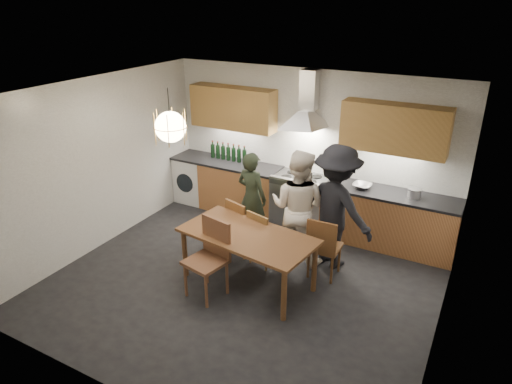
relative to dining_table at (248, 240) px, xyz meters
The scene contains 17 objects.
ground 0.67m from the dining_table, 169.02° to the right, with size 5.00×5.00×0.00m, color black.
room_shell 1.04m from the dining_table, 169.02° to the right, with size 5.02×4.52×2.61m.
counter_run 1.95m from the dining_table, 91.12° to the left, with size 5.00×0.62×0.90m.
range_stove 1.95m from the dining_table, 91.83° to the left, with size 0.90×0.60×0.92m.
wall_fixtures 2.38m from the dining_table, 91.72° to the left, with size 4.30×0.54×1.10m.
pendant_lamp 1.78m from the dining_table, behind, with size 0.43×0.43×0.70m.
dining_table is the anchor object (origin of this frame).
chair_back_left 0.80m from the dining_table, 127.50° to the left, with size 0.50×0.50×0.89m.
chair_back_mid 0.53m from the dining_table, 95.47° to the left, with size 0.47×0.47×0.86m.
chair_back_right 1.05m from the dining_table, 35.29° to the left, with size 0.43×0.43×0.92m.
chair_front 0.52m from the dining_table, 128.85° to the right, with size 0.56×0.56×1.04m.
person_left 1.26m from the dining_table, 116.27° to the left, with size 0.53×0.35×1.47m, color black.
person_mid 0.97m from the dining_table, 69.66° to the left, with size 0.83×0.65×1.71m, color white.
person_right 1.36m from the dining_table, 51.25° to the left, with size 1.17×0.67×1.82m, color black.
mixing_bowl 2.16m from the dining_table, 63.22° to the left, with size 0.29×0.29×0.07m, color silver.
stock_pot 2.61m from the dining_table, 47.82° to the left, with size 0.19×0.19×0.14m, color silver.
wine_bottles 2.58m from the dining_table, 127.07° to the left, with size 0.74×0.07×0.31m.
Camera 1 is at (2.66, -4.59, 3.67)m, focal length 32.00 mm.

